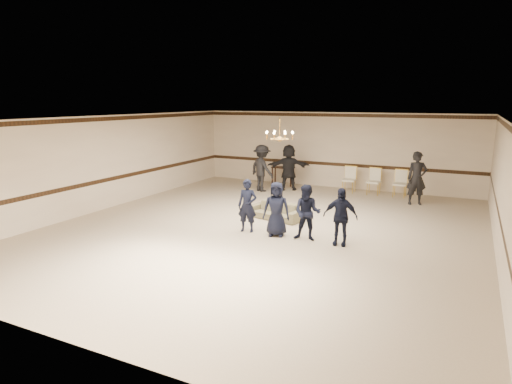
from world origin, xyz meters
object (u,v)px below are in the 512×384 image
(chandelier, at_px, (280,128))
(adult_left, at_px, (262,168))
(boy_d, at_px, (340,217))
(banquet_chair_right, at_px, (400,184))
(boy_c, at_px, (307,213))
(banquet_chair_left, at_px, (349,180))
(console_table, at_px, (283,176))
(boy_b, at_px, (276,209))
(adult_right, at_px, (417,178))
(banquet_chair_mid, at_px, (374,182))
(boy_a, at_px, (247,206))
(settee, at_px, (275,211))
(adult_mid, at_px, (289,167))

(chandelier, height_order, adult_left, chandelier)
(boy_d, distance_m, banquet_chair_right, 6.70)
(boy_d, distance_m, adult_left, 7.14)
(boy_d, bearing_deg, banquet_chair_right, 79.71)
(boy_c, distance_m, banquet_chair_left, 6.71)
(banquet_chair_left, distance_m, console_table, 3.01)
(chandelier, xyz_separation_m, adult_left, (-2.40, 3.83, -1.92))
(boy_b, relative_size, adult_right, 0.79)
(boy_c, bearing_deg, banquet_chair_mid, 79.37)
(boy_c, height_order, adult_right, adult_right)
(adult_left, bearing_deg, boy_a, 136.43)
(adult_right, height_order, banquet_chair_right, adult_right)
(boy_c, relative_size, boy_d, 1.00)
(boy_d, distance_m, banquet_chair_mid, 6.70)
(banquet_chair_right, bearing_deg, boy_b, -109.10)
(boy_b, xyz_separation_m, boy_d, (1.80, 0.00, 0.00))
(boy_b, xyz_separation_m, banquet_chair_right, (2.33, 6.68, -0.24))
(chandelier, bearing_deg, settee, 146.53)
(settee, relative_size, adult_left, 0.92)
(adult_mid, relative_size, banquet_chair_mid, 1.85)
(console_table, bearing_deg, banquet_chair_mid, -3.64)
(boy_b, xyz_separation_m, adult_right, (3.04, 5.62, 0.20))
(boy_b, bearing_deg, adult_right, 47.00)
(boy_b, bearing_deg, boy_d, -14.58)
(console_table, bearing_deg, boy_d, -57.78)
(banquet_chair_left, bearing_deg, adult_right, -23.87)
(boy_d, xyz_separation_m, console_table, (-4.47, 6.88, -0.35))
(settee, xyz_separation_m, banquet_chair_right, (3.06, 5.08, 0.26))
(boy_b, distance_m, adult_right, 6.40)
(adult_right, bearing_deg, boy_a, -147.29)
(settee, distance_m, banquet_chair_right, 5.93)
(adult_left, relative_size, console_table, 1.95)
(adult_mid, bearing_deg, chandelier, 83.53)
(boy_c, height_order, settee, boy_c)
(boy_a, distance_m, banquet_chair_left, 6.80)
(boy_b, bearing_deg, chandelier, 95.96)
(boy_b, height_order, adult_right, adult_right)
(adult_left, relative_size, adult_right, 1.00)
(boy_c, xyz_separation_m, banquet_chair_mid, (0.43, 6.68, -0.24))
(boy_c, bearing_deg, chandelier, 127.40)
(adult_mid, xyz_separation_m, banquet_chair_right, (4.39, 0.65, -0.44))
(boy_a, distance_m, adult_left, 5.71)
(chandelier, bearing_deg, boy_a, -102.79)
(settee, xyz_separation_m, console_table, (-1.94, 5.28, 0.16))
(boy_b, relative_size, boy_c, 1.00)
(boy_c, height_order, adult_mid, adult_mid)
(boy_c, bearing_deg, adult_left, 119.01)
(boy_d, xyz_separation_m, banquet_chair_left, (-1.47, 6.68, -0.24))
(settee, bearing_deg, console_table, 121.95)
(boy_a, height_order, settee, boy_a)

